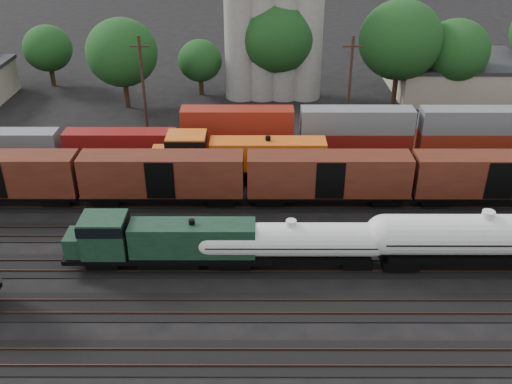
{
  "coord_description": "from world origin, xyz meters",
  "views": [
    {
      "loc": [
        1.26,
        -42.1,
        26.95
      ],
      "look_at": [
        1.17,
        2.0,
        3.0
      ],
      "focal_mm": 40.0,
      "sensor_mm": 36.0,
      "label": 1
    }
  ],
  "objects_px": {
    "grain_silo": "(272,17)",
    "tank_car_a": "(290,241)",
    "orange_locomotive": "(235,156)",
    "green_locomotive": "(157,241)"
  },
  "relations": [
    {
      "from": "grain_silo",
      "to": "tank_car_a",
      "type": "bearing_deg",
      "value": -89.18
    },
    {
      "from": "tank_car_a",
      "to": "orange_locomotive",
      "type": "height_order",
      "value": "orange_locomotive"
    },
    {
      "from": "green_locomotive",
      "to": "orange_locomotive",
      "type": "bearing_deg",
      "value": 69.45
    },
    {
      "from": "tank_car_a",
      "to": "orange_locomotive",
      "type": "xyz_separation_m",
      "value": [
        -4.81,
        15.0,
        0.31
      ]
    },
    {
      "from": "green_locomotive",
      "to": "grain_silo",
      "type": "relative_size",
      "value": 0.56
    },
    {
      "from": "green_locomotive",
      "to": "grain_silo",
      "type": "bearing_deg",
      "value": 76.5
    },
    {
      "from": "orange_locomotive",
      "to": "tank_car_a",
      "type": "bearing_deg",
      "value": -72.23
    },
    {
      "from": "orange_locomotive",
      "to": "grain_silo",
      "type": "xyz_separation_m",
      "value": [
        4.22,
        26.0,
        8.52
      ]
    },
    {
      "from": "tank_car_a",
      "to": "orange_locomotive",
      "type": "relative_size",
      "value": 0.8
    },
    {
      "from": "green_locomotive",
      "to": "orange_locomotive",
      "type": "xyz_separation_m",
      "value": [
        5.62,
        15.0,
        0.28
      ]
    }
  ]
}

